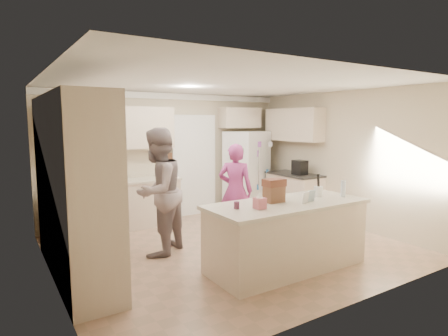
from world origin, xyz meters
TOP-DOWN VIEW (x-y plane):
  - floor at (0.00, 0.00)m, footprint 5.20×4.60m
  - ceiling at (0.00, 0.00)m, footprint 5.20×4.60m
  - wall_back at (0.00, 2.31)m, footprint 5.20×0.02m
  - wall_front at (0.00, -2.31)m, footprint 5.20×0.02m
  - wall_left at (-2.61, 0.00)m, footprint 0.02×4.60m
  - wall_right at (2.61, 0.00)m, footprint 0.02×4.60m
  - crown_back at (0.00, 2.26)m, footprint 5.20×0.08m
  - pantry_bank at (-2.30, 0.20)m, footprint 0.60×2.60m
  - back_base_cab at (-1.15, 2.00)m, footprint 2.20×0.60m
  - back_countertop at (-1.15, 1.99)m, footprint 2.24×0.63m
  - back_upper_cab at (-1.15, 2.12)m, footprint 2.20×0.35m
  - doorway_opening at (0.55, 2.28)m, footprint 0.90×0.06m
  - doorway_casing at (0.55, 2.24)m, footprint 1.02×0.03m
  - wall_frame_upper at (0.02, 2.27)m, footprint 0.15×0.02m
  - wall_frame_lower at (0.02, 2.27)m, footprint 0.15×0.02m
  - refrigerator at (1.70, 1.91)m, footprint 1.08×0.96m
  - fridge_seam at (1.70, 1.56)m, footprint 0.02×0.02m
  - fridge_dispenser at (1.48, 1.55)m, footprint 0.22×0.03m
  - fridge_handle_l at (1.65, 1.54)m, footprint 0.02×0.02m
  - fridge_handle_r at (1.75, 1.54)m, footprint 0.02×0.02m
  - over_fridge_cab at (1.65, 2.12)m, footprint 0.95×0.35m
  - right_base_cab at (2.30, 1.00)m, footprint 0.60×1.20m
  - right_countertop at (2.29, 1.00)m, footprint 0.63×1.24m
  - right_upper_cab at (2.43, 1.20)m, footprint 0.35×1.50m
  - coffee_maker at (2.25, 0.80)m, footprint 0.22×0.28m
  - island_base at (0.20, -1.10)m, footprint 2.20×0.90m
  - island_top at (0.20, -1.10)m, footprint 2.28×0.96m
  - utensil_crock at (0.85, -1.05)m, footprint 0.13×0.13m
  - tissue_box at (-0.35, -1.20)m, footprint 0.13×0.13m
  - tissue_plume at (-0.35, -1.20)m, footprint 0.08×0.08m
  - dollhouse_body at (0.05, -1.00)m, footprint 0.26×0.18m
  - dollhouse_roof at (0.05, -1.00)m, footprint 0.28×0.20m
  - jam_jar at (-0.60, -1.05)m, footprint 0.07×0.07m
  - greeting_card_a at (0.35, -1.30)m, footprint 0.12×0.06m
  - greeting_card_b at (0.50, -1.25)m, footprint 0.12×0.05m
  - water_bottle at (1.15, -1.25)m, footprint 0.07×0.07m
  - shaker_salt at (1.02, -0.88)m, footprint 0.05×0.05m
  - shaker_pepper at (1.09, -0.88)m, footprint 0.05×0.05m
  - teen_boy at (-1.08, 0.36)m, footprint 1.19×1.15m
  - teen_girl at (0.40, 0.45)m, footprint 0.70×0.70m
  - fridge_magnets at (1.70, 1.55)m, footprint 0.76×0.02m

SIDE VIEW (x-z plane):
  - floor at x=0.00m, z-range -0.02..0.00m
  - back_base_cab at x=-1.15m, z-range 0.00..0.88m
  - right_base_cab at x=2.30m, z-range 0.00..0.88m
  - island_base at x=0.20m, z-range 0.00..0.88m
  - teen_girl at x=0.40m, z-range 0.00..1.65m
  - back_countertop at x=-1.15m, z-range 0.88..0.92m
  - refrigerator at x=1.70m, z-range 0.00..1.80m
  - fridge_seam at x=1.70m, z-range 0.01..1.79m
  - right_countertop at x=2.29m, z-range 0.88..0.92m
  - island_top at x=0.20m, z-range 0.88..0.93m
  - fridge_magnets at x=1.70m, z-range 0.18..1.62m
  - teen_boy at x=-1.08m, z-range 0.00..1.93m
  - jam_jar at x=-0.60m, z-range 0.93..1.02m
  - shaker_salt at x=1.02m, z-range 0.93..1.02m
  - shaker_pepper at x=1.09m, z-range 0.93..1.02m
  - tissue_box at x=-0.35m, z-range 0.93..1.07m
  - utensil_crock at x=0.85m, z-range 0.93..1.07m
  - greeting_card_a at x=0.35m, z-range 0.93..1.08m
  - greeting_card_b at x=0.50m, z-range 0.93..1.08m
  - dollhouse_body at x=0.05m, z-range 0.93..1.15m
  - water_bottle at x=1.15m, z-range 0.92..1.17m
  - doorway_opening at x=0.55m, z-range 0.00..2.10m
  - doorway_casing at x=0.55m, z-range -0.06..2.16m
  - fridge_handle_l at x=1.65m, z-range 0.62..1.48m
  - fridge_handle_r at x=1.75m, z-range 0.62..1.48m
  - coffee_maker at x=2.25m, z-range 0.92..1.22m
  - tissue_plume at x=-0.35m, z-range 1.06..1.15m
  - fridge_dispenser at x=1.48m, z-range 0.97..1.32m
  - pantry_bank at x=-2.30m, z-range 0.00..2.35m
  - dollhouse_roof at x=0.05m, z-range 1.15..1.25m
  - wall_frame_lower at x=0.02m, z-range 1.18..1.38m
  - wall_back at x=0.00m, z-range 0.00..2.60m
  - wall_front at x=0.00m, z-range 0.00..2.60m
  - wall_left at x=-2.61m, z-range 0.00..2.60m
  - wall_right at x=2.61m, z-range 0.00..2.60m
  - wall_frame_upper at x=0.02m, z-range 1.45..1.65m
  - back_upper_cab at x=-1.15m, z-range 1.50..2.30m
  - right_upper_cab at x=2.43m, z-range 1.60..2.30m
  - over_fridge_cab at x=1.65m, z-range 1.88..2.33m
  - crown_back at x=0.00m, z-range 2.47..2.59m
  - ceiling at x=0.00m, z-range 2.60..2.62m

